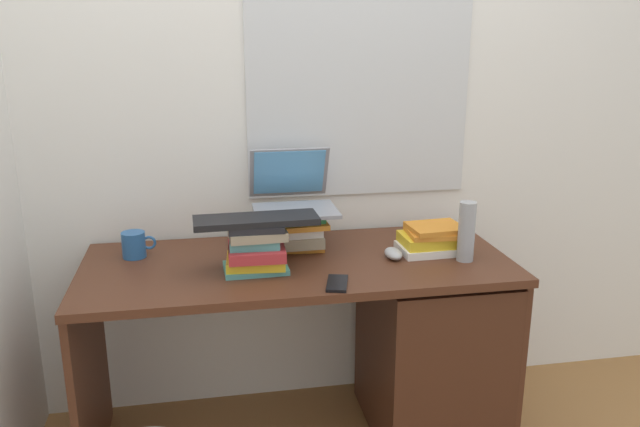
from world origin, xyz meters
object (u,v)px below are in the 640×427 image
Objects in this scene: keyboard at (256,220)px; cell_phone at (337,283)px; book_stack_keyboard_riser at (256,248)px; laptop at (293,194)px; mug at (134,245)px; desk at (401,339)px; water_bottle at (467,232)px; book_stack_tall at (295,231)px; book_stack_side at (433,239)px; computer_mouse at (393,254)px.

keyboard reaches higher than cell_phone.
laptop is at bearing 58.33° from book_stack_keyboard_riser.
cell_phone is at bearing -30.35° from mug.
water_bottle reaches higher than desk.
desk is 11.26× the size of cell_phone.
desk is 0.58m from book_stack_tall.
water_bottle is at bearing -22.21° from desk.
keyboard reaches higher than book_stack_side.
desk is at bearing -9.91° from mug.
book_stack_tall is 1.10× the size of water_bottle.
book_stack_side is 0.49m from cell_phone.
keyboard is at bearing 159.58° from cell_phone.
book_stack_keyboard_riser is at bearing -121.67° from laptop.
water_bottle is (0.08, -0.11, 0.06)m from book_stack_side.
book_stack_side is 2.38× the size of computer_mouse.
laptop reaches higher than computer_mouse.
water_bottle is (0.20, -0.08, 0.44)m from desk.
computer_mouse reaches higher than desk.
book_stack_keyboard_riser is at bearing 159.87° from cell_phone.
book_stack_side reaches higher than mug.
computer_mouse is (-0.05, -0.01, 0.35)m from desk.
laptop reaches higher than book_stack_tall.
book_stack_keyboard_riser is 0.67m from book_stack_side.
book_stack_tall is at bearing 165.99° from book_stack_side.
computer_mouse is (0.50, 0.03, -0.16)m from keyboard.
computer_mouse is 0.85× the size of mug.
computer_mouse is at bearing -11.22° from mug.
laptop is at bearing 158.55° from book_stack_side.
keyboard reaches higher than mug.
book_stack_keyboard_riser reaches higher than book_stack_side.
laptop reaches higher than keyboard.
desk is at bearing 3.54° from keyboard.
desk is 6.39× the size of book_stack_tall.
desk is 0.40m from book_stack_side.
laptop is 0.61m from mug.
keyboard is at bearing -174.94° from desk.
water_bottle reaches higher than mug.
book_stack_tall is 0.57× the size of keyboard.
book_stack_side is 0.59× the size of keyboard.
mug is at bearing 170.09° from desk.
book_stack_keyboard_riser is 0.75m from water_bottle.
computer_mouse is at bearing 164.55° from water_bottle.
book_stack_keyboard_riser is (-0.55, -0.05, 0.42)m from desk.
book_stack_tall is 0.63m from water_bottle.
cell_phone is at bearing -140.31° from computer_mouse.
book_stack_keyboard_riser reaches higher than computer_mouse.
keyboard reaches higher than desk.
book_stack_tall is 0.52m from book_stack_side.
book_stack_side is at bearing 12.58° from desk.
book_stack_tall is 2.30× the size of computer_mouse.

